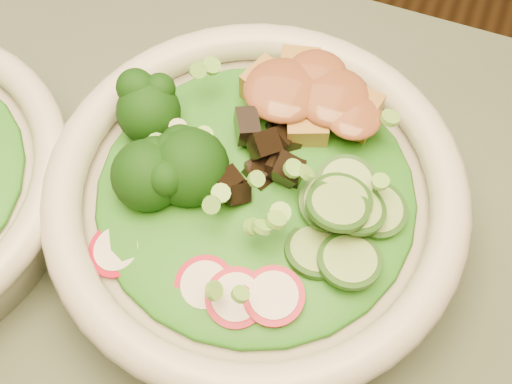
% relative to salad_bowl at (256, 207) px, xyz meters
% --- Properties ---
extents(salad_bowl, '(0.27, 0.27, 0.07)m').
position_rel_salad_bowl_xyz_m(salad_bowl, '(0.00, 0.00, 0.00)').
color(salad_bowl, silver).
rests_on(salad_bowl, dining_table).
extents(lettuce_bed, '(0.21, 0.21, 0.02)m').
position_rel_salad_bowl_xyz_m(lettuce_bed, '(0.00, 0.00, 0.02)').
color(lettuce_bed, '#1C6415').
rests_on(lettuce_bed, salad_bowl).
extents(broccoli_florets, '(0.10, 0.09, 0.04)m').
position_rel_salad_bowl_xyz_m(broccoli_florets, '(-0.06, 0.01, 0.04)').
color(broccoli_florets, black).
rests_on(broccoli_florets, salad_bowl).
extents(radish_slices, '(0.12, 0.07, 0.02)m').
position_rel_salad_bowl_xyz_m(radish_slices, '(-0.01, -0.07, 0.03)').
color(radish_slices, '#B10D29').
rests_on(radish_slices, salad_bowl).
extents(cucumber_slices, '(0.09, 0.09, 0.04)m').
position_rel_salad_bowl_xyz_m(cucumber_slices, '(0.07, -0.01, 0.03)').
color(cucumber_slices, '#9CC36C').
rests_on(cucumber_slices, salad_bowl).
extents(mushroom_heap, '(0.09, 0.09, 0.04)m').
position_rel_salad_bowl_xyz_m(mushroom_heap, '(0.00, 0.01, 0.04)').
color(mushroom_heap, black).
rests_on(mushroom_heap, salad_bowl).
extents(tofu_cubes, '(0.11, 0.09, 0.04)m').
position_rel_salad_bowl_xyz_m(tofu_cubes, '(0.01, 0.06, 0.03)').
color(tofu_cubes, '#A98638').
rests_on(tofu_cubes, salad_bowl).
extents(peanut_sauce, '(0.07, 0.06, 0.02)m').
position_rel_salad_bowl_xyz_m(peanut_sauce, '(0.01, 0.06, 0.05)').
color(peanut_sauce, brown).
rests_on(peanut_sauce, tofu_cubes).
extents(scallion_garnish, '(0.19, 0.19, 0.02)m').
position_rel_salad_bowl_xyz_m(scallion_garnish, '(0.00, 0.00, 0.05)').
color(scallion_garnish, '#6EB941').
rests_on(scallion_garnish, salad_bowl).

